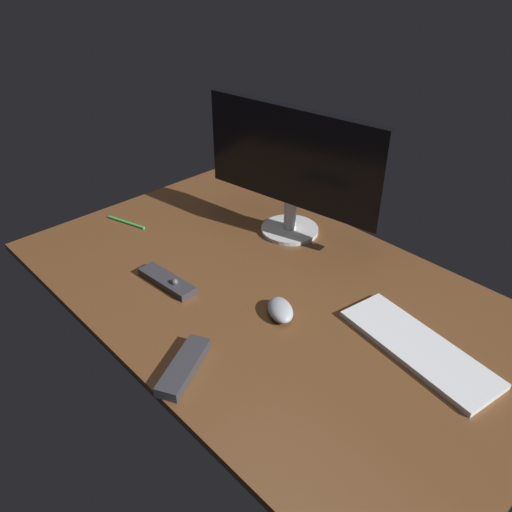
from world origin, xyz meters
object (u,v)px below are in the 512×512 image
media_remote (167,281)px  tv_remote (184,367)px  monitor (292,164)px  keyboard (418,347)px  computer_mouse (280,310)px  pen (126,222)px

media_remote → tv_remote: media_remote is taller
monitor → tv_remote: (25.34, -59.34, -21.32)cm
tv_remote → keyboard: bearing=116.1°
media_remote → tv_remote: (28.48, -15.57, 0.18)cm
monitor → keyboard: monitor is taller
monitor → tv_remote: bearing=-75.5°
monitor → computer_mouse: monitor is taller
keyboard → media_remote: size_ratio=2.02×
computer_mouse → pen: 65.65cm
monitor → media_remote: bearing=-102.7°
keyboard → computer_mouse: (-29.69, -13.95, 1.01)cm
monitor → keyboard: (56.16, -17.18, -21.83)cm
keyboard → pen: 96.77cm
computer_mouse → media_remote: computer_mouse is taller
media_remote → tv_remote: 32.46cm
monitor → tv_remote: 67.95cm
tv_remote → pen: bearing=-139.0°
keyboard → tv_remote: (-30.82, -42.16, 0.51)cm
pen → media_remote: bearing=-31.4°
computer_mouse → pen: size_ratio=0.66×
monitor → pen: size_ratio=3.95×
keyboard → media_remote: (-59.31, -26.59, 0.33)cm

